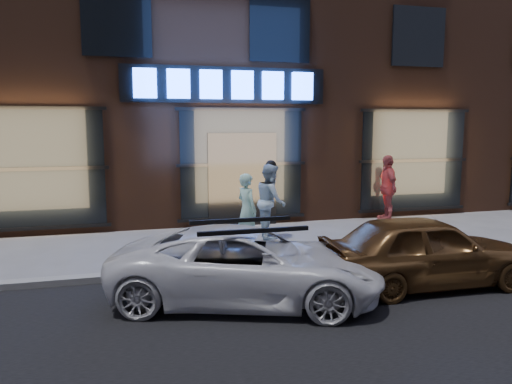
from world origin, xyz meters
TOP-DOWN VIEW (x-y plane):
  - ground at (0.00, 0.00)m, footprint 90.00×90.00m
  - curb at (0.00, 0.00)m, footprint 60.00×0.25m
  - storefront_building at (-0.00, 7.99)m, footprint 30.20×8.28m
  - man_bowtie at (-0.42, 1.78)m, footprint 0.56×0.67m
  - man_cap at (0.31, 2.40)m, footprint 0.78×0.94m
  - passerby at (3.98, 3.56)m, footprint 0.58×1.10m
  - white_suv at (-1.25, -1.55)m, footprint 4.39×3.05m
  - gold_sedan at (1.73, -1.62)m, footprint 3.54×1.49m

SIDE VIEW (x-z plane):
  - ground at x=0.00m, z-range 0.00..0.00m
  - curb at x=0.00m, z-range 0.00..0.12m
  - white_suv at x=-1.25m, z-range 0.00..1.11m
  - gold_sedan at x=1.73m, z-range 0.00..1.20m
  - man_bowtie at x=-0.42m, z-range 0.00..1.59m
  - man_cap at x=0.31m, z-range 0.00..1.73m
  - passerby at x=3.98m, z-range 0.00..1.80m
  - storefront_building at x=0.00m, z-range 0.00..10.30m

